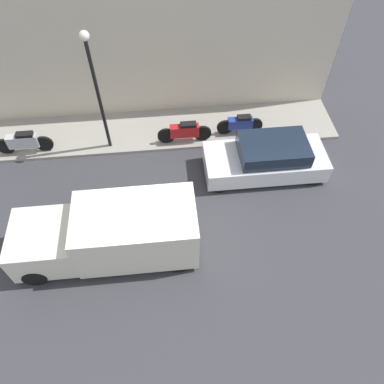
% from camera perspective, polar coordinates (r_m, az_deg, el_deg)
% --- Properties ---
extents(ground_plane, '(60.00, 60.00, 0.00)m').
position_cam_1_polar(ground_plane, '(11.88, -5.37, -7.45)').
color(ground_plane, '#38383D').
extents(sidewalk, '(2.29, 14.48, 0.10)m').
position_cam_1_polar(sidewalk, '(15.08, -6.21, 9.36)').
color(sidewalk, gray).
rests_on(sidewalk, ground_plane).
extents(building_facade, '(0.30, 14.48, 5.56)m').
position_cam_1_polar(building_facade, '(14.50, -7.37, 20.82)').
color(building_facade, beige).
rests_on(building_facade, ground_plane).
extents(parked_car, '(1.74, 4.21, 1.38)m').
position_cam_1_polar(parked_car, '(13.33, 11.31, 5.05)').
color(parked_car, silver).
rests_on(parked_car, ground_plane).
extents(delivery_van, '(1.90, 5.28, 1.88)m').
position_cam_1_polar(delivery_van, '(11.09, -12.55, -6.28)').
color(delivery_van, silver).
rests_on(delivery_van, ground_plane).
extents(motorcycle_blue, '(0.30, 1.77, 0.79)m').
position_cam_1_polar(motorcycle_blue, '(14.65, 7.36, 10.27)').
color(motorcycle_blue, navy).
rests_on(motorcycle_blue, sidewalk).
extents(scooter_silver, '(0.30, 2.05, 0.90)m').
position_cam_1_polar(scooter_silver, '(15.05, -24.27, 6.98)').
color(scooter_silver, '#B7B7BF').
rests_on(scooter_silver, sidewalk).
extents(motorcycle_red, '(0.30, 2.03, 0.87)m').
position_cam_1_polar(motorcycle_red, '(14.15, -1.11, 9.18)').
color(motorcycle_red, '#B21E1E').
rests_on(motorcycle_red, sidewalk).
extents(streetlamp, '(0.31, 0.31, 4.55)m').
position_cam_1_polar(streetlamp, '(12.82, -14.58, 16.13)').
color(streetlamp, black).
rests_on(streetlamp, sidewalk).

